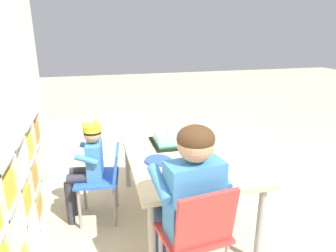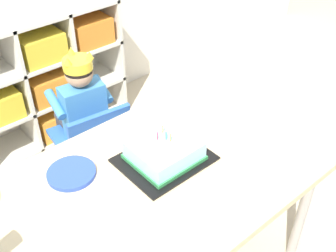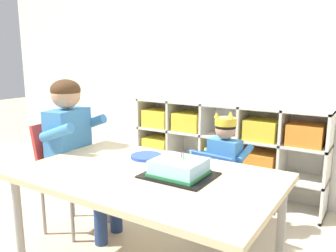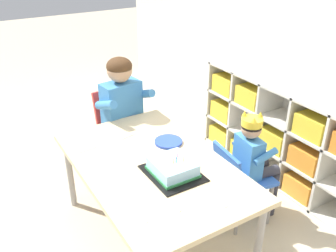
# 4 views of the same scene
# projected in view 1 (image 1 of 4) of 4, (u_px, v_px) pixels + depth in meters

# --- Properties ---
(ground) EXTENTS (16.00, 16.00, 0.00)m
(ground) POSITION_uv_depth(u_px,v_px,m) (180.00, 216.00, 2.56)
(ground) COLOR beige
(storage_cubby_shelf) EXTENTS (1.64, 0.30, 0.81)m
(storage_cubby_shelf) POSITION_uv_depth(u_px,v_px,m) (2.00, 204.00, 2.01)
(storage_cubby_shelf) COLOR silver
(storage_cubby_shelf) RESTS_ON ground
(activity_table) EXTENTS (1.34, 0.83, 0.59)m
(activity_table) POSITION_uv_depth(u_px,v_px,m) (181.00, 156.00, 2.39)
(activity_table) COLOR #D1B789
(activity_table) RESTS_ON ground
(classroom_chair_blue) EXTENTS (0.38, 0.38, 0.60)m
(classroom_chair_blue) POSITION_uv_depth(u_px,v_px,m) (104.00, 176.00, 2.44)
(classroom_chair_blue) COLOR blue
(classroom_chair_blue) RESTS_ON ground
(child_with_crown) EXTENTS (0.31, 0.32, 0.84)m
(child_with_crown) POSITION_uv_depth(u_px,v_px,m) (89.00, 159.00, 2.38)
(child_with_crown) COLOR #3D7FBC
(child_with_crown) RESTS_ON ground
(classroom_chair_adult_side) EXTENTS (0.37, 0.39, 0.75)m
(classroom_chair_adult_side) POSITION_uv_depth(u_px,v_px,m) (198.00, 234.00, 1.63)
(classroom_chair_adult_side) COLOR red
(classroom_chair_adult_side) RESTS_ON ground
(adult_helper_seated) EXTENTS (0.45, 0.43, 1.05)m
(adult_helper_seated) POSITION_uv_depth(u_px,v_px,m) (189.00, 191.00, 1.68)
(adult_helper_seated) COLOR #3D7FBC
(adult_helper_seated) RESTS_ON ground
(birthday_cake_on_tray) EXTENTS (0.35, 0.29, 0.12)m
(birthday_cake_on_tray) POSITION_uv_depth(u_px,v_px,m) (170.00, 139.00, 2.50)
(birthday_cake_on_tray) COLOR black
(birthday_cake_on_tray) RESTS_ON activity_table
(paper_plate_stack) EXTENTS (0.19, 0.19, 0.02)m
(paper_plate_stack) POSITION_uv_depth(u_px,v_px,m) (158.00, 160.00, 2.17)
(paper_plate_stack) COLOR blue
(paper_plate_stack) RESTS_ON activity_table
(paper_napkin_square) EXTENTS (0.14, 0.14, 0.00)m
(paper_napkin_square) POSITION_uv_depth(u_px,v_px,m) (241.00, 169.00, 2.05)
(paper_napkin_square) COLOR white
(paper_napkin_square) RESTS_ON activity_table
(fork_near_cake_tray) EXTENTS (0.04, 0.13, 0.00)m
(fork_near_cake_tray) POSITION_uv_depth(u_px,v_px,m) (196.00, 172.00, 2.01)
(fork_near_cake_tray) COLOR white
(fork_near_cake_tray) RESTS_ON activity_table
(fork_beside_plate_stack) EXTENTS (0.13, 0.07, 0.00)m
(fork_beside_plate_stack) POSITION_uv_depth(u_px,v_px,m) (181.00, 132.00, 2.78)
(fork_beside_plate_stack) COLOR white
(fork_beside_plate_stack) RESTS_ON activity_table
(fork_at_table_front_edge) EXTENTS (0.12, 0.06, 0.00)m
(fork_at_table_front_edge) POSITION_uv_depth(u_px,v_px,m) (206.00, 157.00, 2.24)
(fork_at_table_front_edge) COLOR white
(fork_at_table_front_edge) RESTS_ON activity_table
(fork_near_child_seat) EXTENTS (0.13, 0.04, 0.00)m
(fork_near_child_seat) POSITION_uv_depth(u_px,v_px,m) (151.00, 131.00, 2.81)
(fork_near_child_seat) COLOR white
(fork_near_child_seat) RESTS_ON activity_table
(fork_by_napkin) EXTENTS (0.15, 0.02, 0.00)m
(fork_by_napkin) POSITION_uv_depth(u_px,v_px,m) (199.00, 132.00, 2.77)
(fork_by_napkin) COLOR white
(fork_by_napkin) RESTS_ON activity_table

